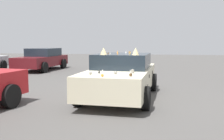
% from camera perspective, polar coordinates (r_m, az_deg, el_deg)
% --- Properties ---
extents(ground_plane, '(60.00, 60.00, 0.00)m').
position_cam_1_polar(ground_plane, '(8.63, 1.97, -5.99)').
color(ground_plane, '#514F4C').
extents(art_car_decorated, '(4.70, 2.29, 1.64)m').
position_cam_1_polar(art_car_decorated, '(8.56, 2.06, -1.20)').
color(art_car_decorated, beige).
rests_on(art_car_decorated, ground).
extents(parked_sedan_row_back_center, '(4.44, 2.26, 1.40)m').
position_cam_1_polar(parked_sedan_row_back_center, '(17.51, -15.00, 2.32)').
color(parked_sedan_row_back_center, '#5B1419').
rests_on(parked_sedan_row_back_center, ground).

